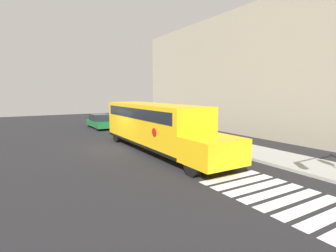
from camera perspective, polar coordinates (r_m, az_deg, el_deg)
name	(u,v)px	position (r m, az deg, el deg)	size (l,w,h in m)	color
ground_plane	(119,148)	(17.93, -10.58, -4.67)	(60.00, 60.00, 0.00)	black
sidewalk_strip	(197,138)	(21.03, 6.26, -2.62)	(44.00, 3.00, 0.15)	#9E9E99
building_backdrop	(255,73)	(25.25, 18.48, 10.87)	(32.00, 4.00, 10.83)	#9E937F
crosswalk_stripes	(280,196)	(10.49, 23.25, -13.83)	(5.40, 3.20, 0.01)	white
school_bus	(156,124)	(16.48, -2.65, 0.38)	(11.91, 2.57, 2.95)	yellow
parked_car	(100,121)	(28.07, -14.57, 1.01)	(4.55, 1.75, 1.46)	#196B2D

